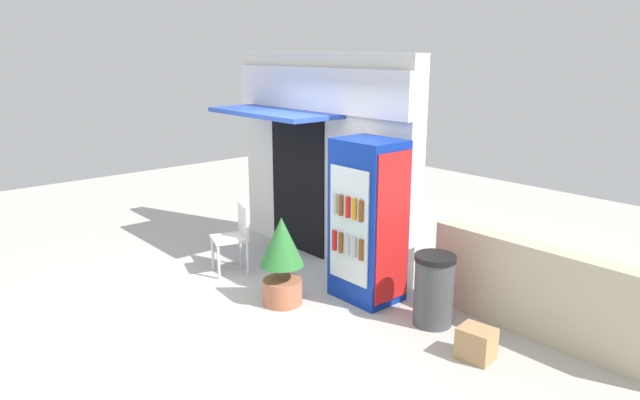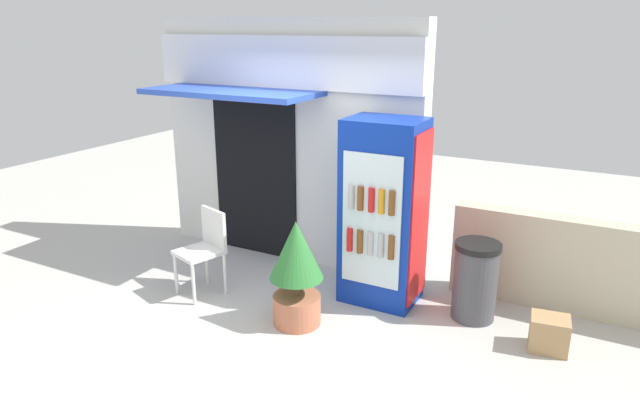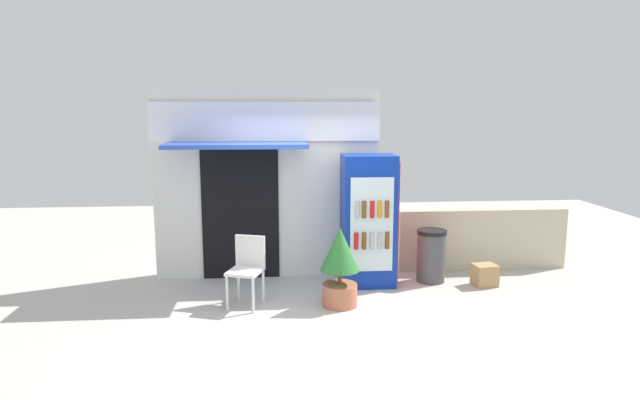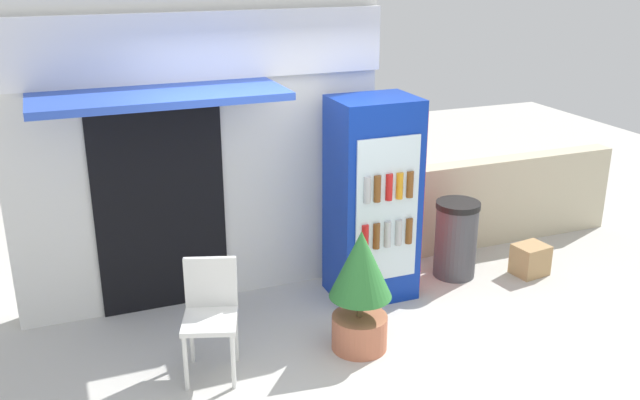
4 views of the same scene
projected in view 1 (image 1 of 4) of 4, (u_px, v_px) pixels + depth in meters
ground at (252, 302)px, 6.77m from camera, size 16.00×16.00×0.00m
storefront_building at (320, 153)px, 7.97m from camera, size 3.37×1.11×2.85m
drink_cooler at (368, 221)px, 6.65m from camera, size 0.78×0.65×1.91m
plastic_chair at (235, 233)px, 7.56m from camera, size 0.53×0.55×0.91m
potted_plant_near_shop at (282, 256)px, 6.58m from camera, size 0.51×0.51×1.05m
trash_bin at (434, 290)px, 6.12m from camera, size 0.44×0.44×0.79m
stone_boundary_wall at (551, 296)px, 5.75m from camera, size 2.73×0.23×0.97m
cardboard_box at (476, 344)px, 5.48m from camera, size 0.36×0.32×0.32m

